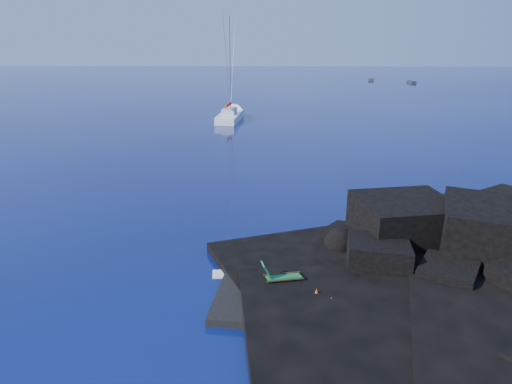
% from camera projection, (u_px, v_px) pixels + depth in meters
% --- Properties ---
extents(ground, '(400.00, 400.00, 0.00)m').
position_uv_depth(ground, '(212.00, 302.00, 22.38)').
color(ground, '#030533').
rests_on(ground, ground).
extents(headland, '(24.00, 24.00, 3.60)m').
position_uv_depth(headland, '(477.00, 275.00, 24.97)').
color(headland, black).
rests_on(headland, ground).
extents(beach, '(9.08, 6.86, 0.70)m').
position_uv_depth(beach, '(311.00, 298.00, 22.76)').
color(beach, black).
rests_on(beach, ground).
extents(surf_foam, '(10.00, 8.00, 0.06)m').
position_uv_depth(surf_foam, '(313.00, 257.00, 27.05)').
color(surf_foam, white).
rests_on(surf_foam, ground).
extents(sailboat, '(3.92, 14.00, 14.49)m').
position_uv_depth(sailboat, '(230.00, 120.00, 72.33)').
color(sailboat, white).
rests_on(sailboat, ground).
extents(deck_chair, '(1.96, 1.17, 1.26)m').
position_uv_depth(deck_chair, '(284.00, 272.00, 23.06)').
color(deck_chair, '#186D36').
rests_on(deck_chair, beach).
extents(towel, '(1.87, 1.47, 0.04)m').
position_uv_depth(towel, '(322.00, 306.00, 21.33)').
color(towel, silver).
rests_on(towel, beach).
extents(sunbather, '(1.64, 1.12, 0.25)m').
position_uv_depth(sunbather, '(322.00, 303.00, 21.29)').
color(sunbather, '#E8B079').
rests_on(sunbather, towel).
extents(marker_cone, '(0.33, 0.33, 0.49)m').
position_uv_depth(marker_cone, '(316.00, 294.00, 21.90)').
color(marker_cone, '#E64F0C').
rests_on(marker_cone, beach).
extents(distant_boat_a, '(2.25, 4.45, 0.57)m').
position_uv_depth(distant_boat_a, '(371.00, 81.00, 140.83)').
color(distant_boat_a, '#29292E').
rests_on(distant_boat_a, ground).
extents(distant_boat_b, '(1.52, 4.32, 0.57)m').
position_uv_depth(distant_boat_b, '(411.00, 83.00, 133.04)').
color(distant_boat_b, '#2A2A2F').
rests_on(distant_boat_b, ground).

